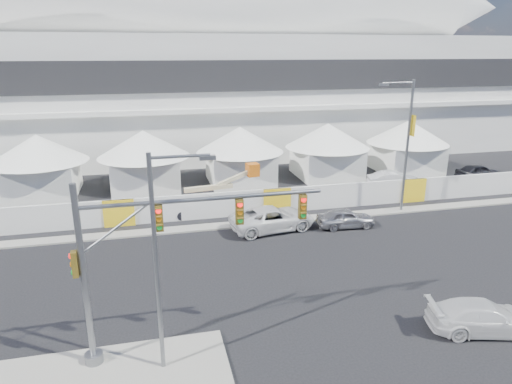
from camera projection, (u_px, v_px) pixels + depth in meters
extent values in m
plane|color=black|center=(239.00, 324.00, 21.53)|extent=(160.00, 160.00, 0.00)
cube|color=gray|center=(446.00, 206.00, 37.58)|extent=(80.00, 1.20, 0.12)
cube|color=silver|center=(234.00, 93.00, 60.22)|extent=(80.00, 24.00, 14.00)
cube|color=black|center=(256.00, 76.00, 48.11)|extent=(68.00, 0.30, 3.20)
cube|color=silver|center=(256.00, 109.00, 48.92)|extent=(72.00, 0.80, 0.50)
cylinder|color=silver|center=(236.00, 3.00, 55.16)|extent=(57.60, 8.40, 8.40)
cylinder|color=silver|center=(252.00, 8.00, 55.73)|extent=(51.60, 6.80, 6.80)
cylinder|color=silver|center=(268.00, 12.00, 56.30)|extent=(45.60, 5.20, 5.20)
cone|color=silver|center=(471.00, 7.00, 62.43)|extent=(8.00, 7.60, 7.60)
cube|color=white|center=(42.00, 178.00, 40.45)|extent=(6.00, 6.00, 3.00)
cone|color=white|center=(37.00, 148.00, 39.65)|extent=(8.40, 8.40, 2.40)
cube|color=white|center=(146.00, 172.00, 42.46)|extent=(6.00, 6.00, 3.00)
cone|color=white|center=(143.00, 144.00, 41.66)|extent=(8.40, 8.40, 2.40)
cube|color=white|center=(240.00, 167.00, 44.48)|extent=(6.00, 6.00, 3.00)
cone|color=white|center=(240.00, 139.00, 43.67)|extent=(8.40, 8.40, 2.40)
cube|color=white|center=(326.00, 162.00, 46.49)|extent=(6.00, 6.00, 3.00)
cone|color=white|center=(328.00, 135.00, 45.69)|extent=(8.40, 8.40, 2.40)
cube|color=white|center=(406.00, 157.00, 48.50)|extent=(6.00, 6.00, 3.00)
cone|color=white|center=(408.00, 132.00, 47.70)|extent=(8.40, 8.40, 2.40)
cube|color=silver|center=(277.00, 201.00, 36.03)|extent=(70.00, 0.25, 2.00)
imported|color=#9A9A9E|center=(345.00, 218.00, 33.11)|extent=(1.96, 4.28, 1.42)
imported|color=silver|center=(272.00, 218.00, 32.63)|extent=(3.67, 6.46, 1.70)
imported|color=silver|center=(484.00, 317.00, 20.79)|extent=(3.20, 5.38, 1.46)
imported|color=silver|center=(395.00, 180.00, 42.27)|extent=(2.86, 5.22, 1.63)
imported|color=black|center=(478.00, 172.00, 45.50)|extent=(1.92, 4.59, 1.55)
cylinder|color=gray|center=(84.00, 278.00, 17.55)|extent=(0.25, 0.25, 7.62)
cylinder|color=gray|center=(94.00, 358.00, 18.63)|extent=(0.74, 0.74, 0.40)
cylinder|color=gray|center=(205.00, 199.00, 17.77)|extent=(9.54, 0.17, 0.17)
cube|color=#594714|center=(159.00, 218.00, 17.56)|extent=(0.32, 0.22, 1.05)
cube|color=#594714|center=(239.00, 212.00, 18.27)|extent=(0.32, 0.22, 1.05)
cube|color=#594714|center=(303.00, 207.00, 18.86)|extent=(0.32, 0.22, 1.05)
cube|color=#594714|center=(75.00, 264.00, 17.31)|extent=(0.22, 0.32, 1.05)
cylinder|color=gray|center=(157.00, 267.00, 17.13)|extent=(0.18, 0.18, 8.81)
cylinder|color=gray|center=(180.00, 156.00, 16.12)|extent=(2.15, 0.12, 0.12)
cube|color=gray|center=(207.00, 158.00, 16.37)|extent=(0.59, 0.24, 0.15)
cylinder|color=gray|center=(407.00, 148.00, 35.14)|extent=(0.21, 0.21, 10.32)
cylinder|color=gray|center=(398.00, 83.00, 33.39)|extent=(2.52, 0.14, 0.14)
cube|color=gray|center=(384.00, 85.00, 33.17)|extent=(0.69, 0.29, 0.17)
cube|color=yellow|center=(413.00, 126.00, 34.69)|extent=(0.03, 0.69, 1.60)
cube|color=#CD6113|center=(194.00, 208.00, 35.76)|extent=(3.87, 2.12, 1.12)
cube|color=beige|center=(209.00, 188.00, 35.59)|extent=(3.90, 0.88, 0.36)
cube|color=beige|center=(237.00, 179.00, 35.91)|extent=(3.03, 0.71, 1.24)
cube|color=#CD6113|center=(255.00, 172.00, 36.08)|extent=(1.04, 1.04, 1.02)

